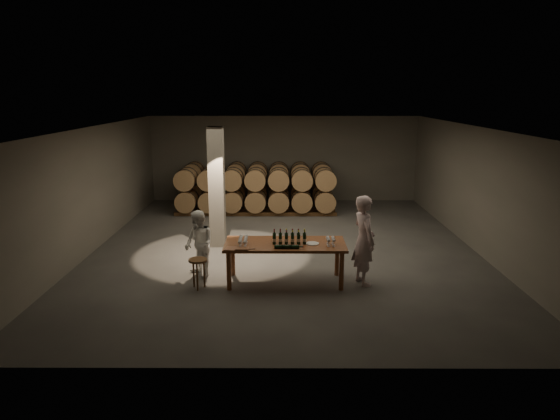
{
  "coord_description": "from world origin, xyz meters",
  "views": [
    {
      "loc": [
        -0.07,
        -12.78,
        4.07
      ],
      "look_at": [
        -0.12,
        -0.27,
        1.1
      ],
      "focal_mm": 32.0,
      "sensor_mm": 36.0,
      "label": 1
    }
  ],
  "objects_px": {
    "bottle_cluster": "(289,238)",
    "person_man": "(364,240)",
    "notebook_near": "(242,249)",
    "person_woman": "(199,244)",
    "stool": "(198,264)",
    "tasting_table": "(285,248)",
    "plate": "(312,243)"
  },
  "relations": [
    {
      "from": "plate",
      "to": "person_woman",
      "type": "bearing_deg",
      "value": 170.56
    },
    {
      "from": "tasting_table",
      "to": "bottle_cluster",
      "type": "height_order",
      "value": "bottle_cluster"
    },
    {
      "from": "plate",
      "to": "person_woman",
      "type": "xyz_separation_m",
      "value": [
        -2.5,
        0.42,
        -0.15
      ]
    },
    {
      "from": "plate",
      "to": "person_man",
      "type": "distance_m",
      "value": 1.11
    },
    {
      "from": "bottle_cluster",
      "to": "person_man",
      "type": "relative_size",
      "value": 0.37
    },
    {
      "from": "tasting_table",
      "to": "bottle_cluster",
      "type": "relative_size",
      "value": 3.59
    },
    {
      "from": "person_man",
      "to": "person_woman",
      "type": "xyz_separation_m",
      "value": [
        -3.61,
        0.4,
        -0.22
      ]
    },
    {
      "from": "plate",
      "to": "person_man",
      "type": "bearing_deg",
      "value": 0.59
    },
    {
      "from": "bottle_cluster",
      "to": "plate",
      "type": "height_order",
      "value": "bottle_cluster"
    },
    {
      "from": "tasting_table",
      "to": "bottle_cluster",
      "type": "xyz_separation_m",
      "value": [
        0.09,
        -0.01,
        0.21
      ]
    },
    {
      "from": "tasting_table",
      "to": "bottle_cluster",
      "type": "distance_m",
      "value": 0.23
    },
    {
      "from": "notebook_near",
      "to": "stool",
      "type": "distance_m",
      "value": 1.02
    },
    {
      "from": "person_man",
      "to": "notebook_near",
      "type": "bearing_deg",
      "value": 82.31
    },
    {
      "from": "bottle_cluster",
      "to": "person_man",
      "type": "bearing_deg",
      "value": -1.46
    },
    {
      "from": "tasting_table",
      "to": "person_woman",
      "type": "bearing_deg",
      "value": 169.55
    },
    {
      "from": "plate",
      "to": "notebook_near",
      "type": "relative_size",
      "value": 1.11
    },
    {
      "from": "stool",
      "to": "notebook_near",
      "type": "bearing_deg",
      "value": -5.94
    },
    {
      "from": "person_woman",
      "to": "bottle_cluster",
      "type": "bearing_deg",
      "value": 42.11
    },
    {
      "from": "bottle_cluster",
      "to": "person_man",
      "type": "height_order",
      "value": "person_man"
    },
    {
      "from": "notebook_near",
      "to": "person_woman",
      "type": "distance_m",
      "value": 1.32
    },
    {
      "from": "tasting_table",
      "to": "stool",
      "type": "height_order",
      "value": "tasting_table"
    },
    {
      "from": "tasting_table",
      "to": "plate",
      "type": "distance_m",
      "value": 0.6
    },
    {
      "from": "notebook_near",
      "to": "person_man",
      "type": "height_order",
      "value": "person_man"
    },
    {
      "from": "bottle_cluster",
      "to": "notebook_near",
      "type": "distance_m",
      "value": 1.08
    },
    {
      "from": "bottle_cluster",
      "to": "stool",
      "type": "xyz_separation_m",
      "value": [
        -1.93,
        -0.34,
        -0.47
      ]
    },
    {
      "from": "plate",
      "to": "notebook_near",
      "type": "distance_m",
      "value": 1.53
    },
    {
      "from": "notebook_near",
      "to": "stool",
      "type": "height_order",
      "value": "notebook_near"
    },
    {
      "from": "notebook_near",
      "to": "person_man",
      "type": "bearing_deg",
      "value": 8.3
    },
    {
      "from": "notebook_near",
      "to": "person_woman",
      "type": "bearing_deg",
      "value": 141.48
    },
    {
      "from": "person_man",
      "to": "stool",
      "type": "bearing_deg",
      "value": 78.39
    },
    {
      "from": "bottle_cluster",
      "to": "person_woman",
      "type": "relative_size",
      "value": 0.48
    },
    {
      "from": "person_man",
      "to": "person_woman",
      "type": "relative_size",
      "value": 1.29
    }
  ]
}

